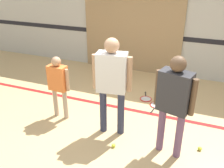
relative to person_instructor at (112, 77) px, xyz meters
The scene contains 12 objects.
ground_plane 1.07m from the person_instructor, 92.97° to the left, with size 16.00×16.00×0.00m, color tan.
wall_back 3.05m from the person_instructor, 90.07° to the left, with size 16.00×0.07×3.20m.
wall_panel 3.00m from the person_instructor, 101.10° to the left, with size 2.71×0.05×2.06m.
floor_stripe 1.35m from the person_instructor, 90.27° to the left, with size 14.40×0.10×0.01m.
person_instructor is the anchor object (origin of this frame).
person_student_left 1.15m from the person_instructor, behind, with size 0.47×0.21×1.25m.
person_student_right 1.05m from the person_instructor, 10.36° to the right, with size 0.60×0.35×1.62m.
racket_spare_on_floor 1.68m from the person_instructor, 64.81° to the left, with size 0.33×0.54×0.03m.
racket_second_spare 1.77m from the person_instructor, 79.12° to the left, with size 0.32×0.48×0.03m.
tennis_ball_near_instructor 1.12m from the person_instructor, 65.44° to the right, with size 0.07×0.07×0.07m, color #CCE038.
tennis_ball_by_spare_racket 1.89m from the person_instructor, 57.49° to the left, with size 0.07×0.07×0.07m, color #CCE038.
tennis_ball_stray_left 1.83m from the person_instructor, ahead, with size 0.07×0.07×0.07m, color #CCE038.
Camera 1 is at (1.35, -3.52, 2.72)m, focal length 40.00 mm.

